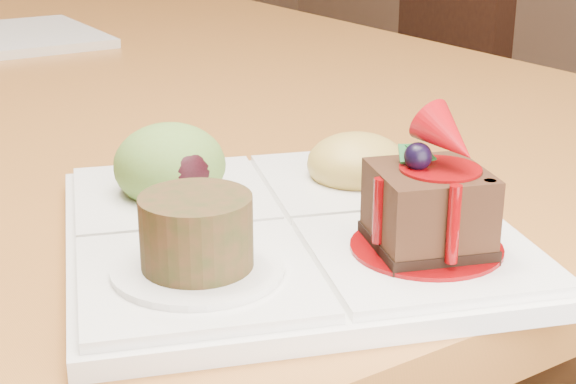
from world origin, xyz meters
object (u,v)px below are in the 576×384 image
sampler_plate (284,211)px  second_plate (3,38)px  dining_table (14,96)px  chair_right (398,160)px

sampler_plate → second_plate: (0.06, 0.78, -0.02)m
dining_table → second_plate: bearing=83.6°
chair_right → sampler_plate: size_ratio=2.40×
dining_table → sampler_plate: size_ratio=5.16×
dining_table → chair_right: chair_right is taller
chair_right → second_plate: (-0.67, 0.05, 0.28)m
chair_right → sampler_plate: sampler_plate is taller
chair_right → second_plate: size_ratio=3.43×
dining_table → second_plate: size_ratio=7.38×
dining_table → sampler_plate: 0.75m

